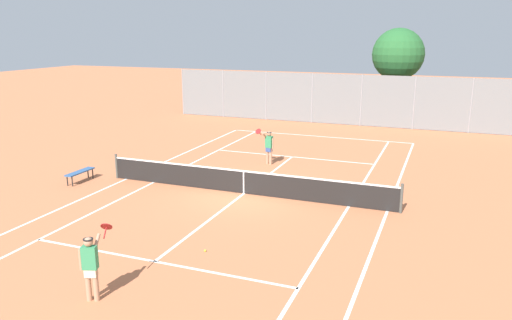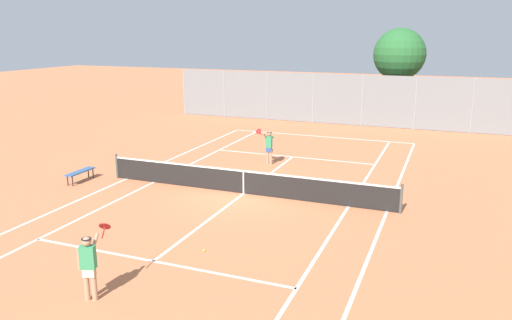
{
  "view_description": "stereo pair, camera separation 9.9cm",
  "coord_description": "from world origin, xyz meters",
  "views": [
    {
      "loc": [
        7.2,
        -17.16,
        6.15
      ],
      "look_at": [
        -0.07,
        1.5,
        1.0
      ],
      "focal_mm": 35.0,
      "sensor_mm": 36.0,
      "label": 1
    },
    {
      "loc": [
        7.29,
        -17.13,
        6.15
      ],
      "look_at": [
        -0.07,
        1.5,
        1.0
      ],
      "focal_mm": 35.0,
      "sensor_mm": 36.0,
      "label": 2
    }
  ],
  "objects": [
    {
      "name": "player_far_left",
      "position": [
        -0.62,
        4.58,
        0.93
      ],
      "size": [
        0.79,
        0.71,
        1.77
      ],
      "color": "tan",
      "rests_on": "ground"
    },
    {
      "name": "loose_tennis_ball_3",
      "position": [
        1.01,
        -5.32,
        0.03
      ],
      "size": [
        0.07,
        0.07,
        0.07
      ],
      "primitive_type": "sphere",
      "color": "#D1DB33",
      "rests_on": "ground"
    },
    {
      "name": "courtside_bench",
      "position": [
        -7.06,
        -1.03,
        0.41
      ],
      "size": [
        0.36,
        1.5,
        0.47
      ],
      "color": "#33598C",
      "rests_on": "ground"
    },
    {
      "name": "tree_behind_left",
      "position": [
        3.44,
        19.94,
        4.54
      ],
      "size": [
        3.64,
        3.64,
        6.45
      ],
      "color": "brown",
      "rests_on": "ground"
    },
    {
      "name": "ground_plane",
      "position": [
        0.0,
        0.0,
        0.0
      ],
      "size": [
        120.0,
        120.0,
        0.0
      ],
      "primitive_type": "plane",
      "color": "#C67047"
    },
    {
      "name": "tennis_net",
      "position": [
        0.0,
        0.0,
        0.51
      ],
      "size": [
        12.0,
        0.1,
        1.07
      ],
      "color": "#474C47",
      "rests_on": "ground"
    },
    {
      "name": "player_near_side",
      "position": [
        -0.23,
        -8.68,
        0.93
      ],
      "size": [
        0.49,
        0.86,
        1.77
      ],
      "color": "tan",
      "rests_on": "ground"
    },
    {
      "name": "loose_tennis_ball_2",
      "position": [
        0.12,
        1.71,
        0.03
      ],
      "size": [
        0.07,
        0.07,
        0.07
      ],
      "primitive_type": "sphere",
      "color": "#D1DB33",
      "rests_on": "ground"
    },
    {
      "name": "court_line_markings",
      "position": [
        0.0,
        0.0,
        0.0
      ],
      "size": [
        11.1,
        23.9,
        0.01
      ],
      "color": "white",
      "rests_on": "ground"
    },
    {
      "name": "back_fence",
      "position": [
        -0.0,
        16.38,
        1.72
      ],
      "size": [
        23.81,
        0.08,
        3.44
      ],
      "color": "gray",
      "rests_on": "ground"
    }
  ]
}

